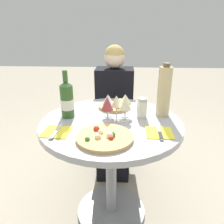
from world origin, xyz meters
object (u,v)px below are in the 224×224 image
(pizza_large, at_px, (105,137))
(tall_carafe, at_px, (164,92))
(seated_diner, at_px, (114,117))
(wine_bottle, at_px, (67,100))
(dining_table, at_px, (111,144))
(chair_behind_diner, at_px, (115,121))

(pizza_large, bearing_deg, tall_carafe, 44.23)
(tall_carafe, bearing_deg, seated_diner, 125.28)
(seated_diner, height_order, wine_bottle, seated_diner)
(dining_table, distance_m, tall_carafe, 0.49)
(wine_bottle, bearing_deg, chair_behind_diner, 67.75)
(pizza_large, bearing_deg, dining_table, 85.09)
(chair_behind_diner, relative_size, tall_carafe, 2.46)
(seated_diner, bearing_deg, dining_table, 90.61)
(wine_bottle, relative_size, tall_carafe, 0.88)
(pizza_large, relative_size, tall_carafe, 0.88)
(dining_table, height_order, tall_carafe, tall_carafe)
(dining_table, bearing_deg, seated_diner, 90.61)
(seated_diner, relative_size, tall_carafe, 3.36)
(chair_behind_diner, height_order, seated_diner, seated_diner)
(seated_diner, height_order, tall_carafe, seated_diner)
(seated_diner, xyz_separation_m, tall_carafe, (0.34, -0.49, 0.40))
(dining_table, xyz_separation_m, seated_diner, (-0.01, 0.60, -0.07))
(dining_table, distance_m, wine_bottle, 0.41)
(chair_behind_diner, xyz_separation_m, pizza_large, (-0.01, -0.98, 0.35))
(dining_table, relative_size, pizza_large, 2.94)
(dining_table, xyz_separation_m, tall_carafe, (0.34, 0.11, 0.33))
(dining_table, relative_size, tall_carafe, 2.59)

